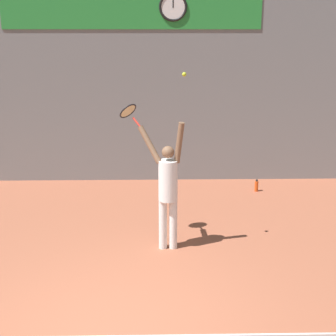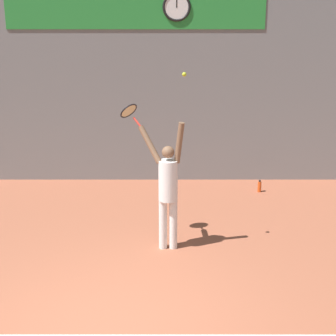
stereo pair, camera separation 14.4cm
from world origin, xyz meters
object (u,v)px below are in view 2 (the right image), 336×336
at_px(tennis_ball, 184,74).
at_px(water_bottle, 259,187).
at_px(tennis_racket, 129,112).
at_px(tennis_player, 168,187).
at_px(scoreboard_clock, 177,7).

bearing_deg(tennis_ball, water_bottle, 57.89).
distance_m(tennis_racket, tennis_ball, 1.14).
height_order(tennis_player, water_bottle, tennis_player).
distance_m(tennis_ball, water_bottle, 4.28).
distance_m(tennis_player, tennis_racket, 1.34).
bearing_deg(tennis_ball, tennis_player, 170.17).
bearing_deg(scoreboard_clock, tennis_racket, -103.81).
bearing_deg(tennis_racket, tennis_player, -33.06).
bearing_deg(tennis_racket, water_bottle, 42.30).
xyz_separation_m(scoreboard_clock, tennis_racket, (-0.80, -3.26, -1.74)).
height_order(scoreboard_clock, tennis_racket, scoreboard_clock).
distance_m(tennis_player, water_bottle, 3.57).
bearing_deg(scoreboard_clock, water_bottle, -25.26).
xyz_separation_m(tennis_ball, water_bottle, (1.78, 2.83, -2.67)).
xyz_separation_m(scoreboard_clock, tennis_ball, (0.05, -3.70, -1.12)).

